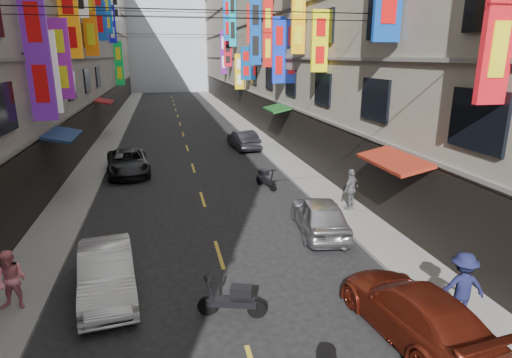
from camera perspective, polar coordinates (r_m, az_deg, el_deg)
name	(u,v)px	position (r m, az deg, el deg)	size (l,w,h in m)	color
sidewalk_left	(111,136)	(38.09, -18.79, 5.43)	(2.00, 90.00, 0.12)	slate
sidewalk_right	(251,131)	(38.59, -0.73, 6.41)	(2.00, 90.00, 0.12)	slate
building_row_left	(16,15)	(38.81, -29.40, 18.50)	(10.14, 90.00, 19.00)	gray
building_row_right	(318,21)	(39.79, 8.26, 20.17)	(10.14, 90.00, 19.00)	gray
haze_block	(167,32)	(87.41, -11.82, 18.66)	(18.00, 8.00, 22.00)	#A4ABB7
shop_signage	(181,16)	(30.88, -9.98, 20.65)	(14.00, 55.00, 11.32)	#0E2FA5
street_awnings	(171,130)	(21.57, -11.27, 6.36)	(13.99, 35.20, 0.41)	#124522
overhead_cables	(187,13)	(25.43, -9.22, 21.01)	(14.00, 38.04, 1.24)	black
lane_markings	(185,141)	(34.93, -9.46, 5.08)	(0.12, 80.20, 0.01)	gold
scooter_crossing	(233,301)	(11.48, -3.09, -15.91)	(1.75, 0.75, 1.14)	black
scooter_far_right	(266,179)	(21.91, 1.30, -0.04)	(0.75, 1.75, 1.14)	black
car_left_mid	(107,272)	(12.96, -19.28, -11.68)	(1.43, 4.11, 1.36)	silver
car_left_far	(128,162)	(25.53, -16.73, 2.15)	(2.25, 4.89, 1.36)	black
car_right_near	(414,310)	(11.34, 20.31, -16.12)	(1.85, 4.56, 1.32)	maroon
car_right_mid	(319,215)	(16.48, 8.46, -4.74)	(1.69, 4.20, 1.43)	#B5B5BA
car_right_far	(243,140)	(31.23, -1.72, 5.27)	(1.44, 4.13, 1.36)	#292830
pedestrian_lfar	(11,280)	(13.02, -29.84, -11.63)	(0.79, 0.54, 1.62)	pink
pedestrian_rnear	(462,287)	(12.05, 25.77, -12.80)	(1.17, 0.60, 1.80)	#15173A
pedestrian_rfar	(351,189)	(18.80, 12.58, -1.33)	(1.06, 0.60, 1.81)	#5E5E61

